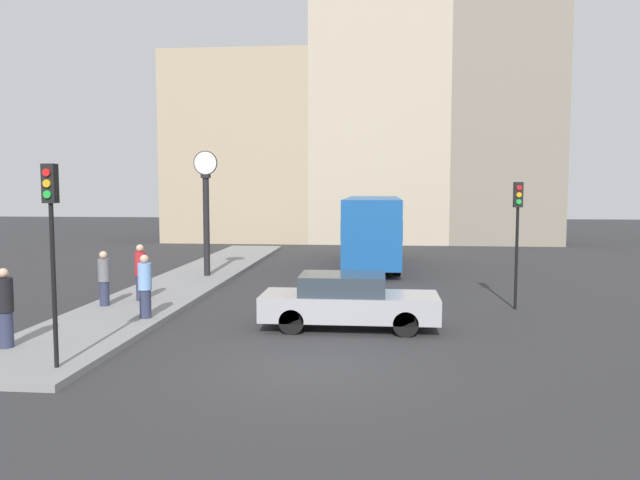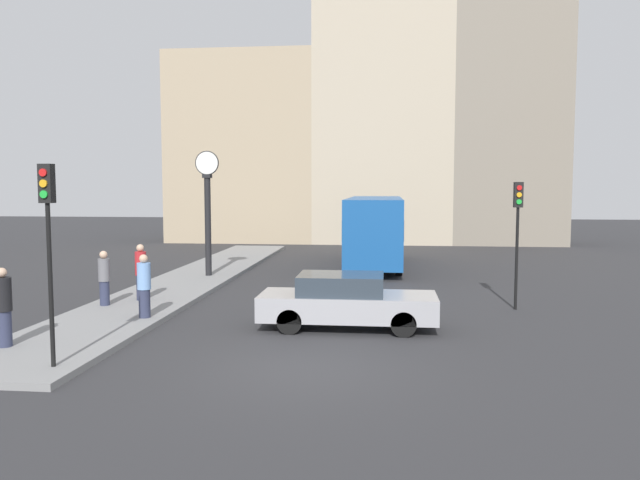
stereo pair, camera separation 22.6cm
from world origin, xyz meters
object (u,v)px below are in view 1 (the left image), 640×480
(sedan_car, at_px, (348,301))
(bus_distant, at_px, (373,228))
(pedestrian_black_jacket, at_px, (5,308))
(pedestrian_grey_jacket, at_px, (104,278))
(pedestrian_blue_stripe, at_px, (145,286))
(street_clock, at_px, (206,210))
(pedestrian_red_top, at_px, (140,272))
(traffic_light_near, at_px, (51,223))
(traffic_light_far, at_px, (518,219))

(sedan_car, height_order, bus_distant, bus_distant)
(pedestrian_black_jacket, xyz_separation_m, pedestrian_grey_jacket, (0.06, 4.88, -0.06))
(bus_distant, xyz_separation_m, pedestrian_blue_stripe, (-6.02, -12.83, -0.79))
(sedan_car, bearing_deg, street_clock, 126.78)
(sedan_car, xyz_separation_m, pedestrian_red_top, (-6.64, 2.60, 0.32))
(bus_distant, height_order, street_clock, street_clock)
(pedestrian_red_top, bearing_deg, street_clock, 84.08)
(traffic_light_near, relative_size, street_clock, 0.81)
(traffic_light_far, xyz_separation_m, pedestrian_blue_stripe, (-10.47, -3.01, -1.74))
(bus_distant, xyz_separation_m, pedestrian_grey_jacket, (-7.90, -11.27, -0.82))
(bus_distant, bearing_deg, pedestrian_black_jacket, -116.21)
(pedestrian_red_top, bearing_deg, sedan_car, -21.38)
(bus_distant, bearing_deg, pedestrian_grey_jacket, -125.01)
(pedestrian_blue_stripe, bearing_deg, sedan_car, -0.74)
(bus_distant, distance_m, pedestrian_black_jacket, 18.02)
(pedestrian_grey_jacket, height_order, pedestrian_blue_stripe, pedestrian_blue_stripe)
(sedan_car, relative_size, pedestrian_black_jacket, 2.59)
(sedan_car, relative_size, pedestrian_grey_jacket, 2.79)
(traffic_light_near, xyz_separation_m, pedestrian_grey_jacket, (-1.85, 6.24, -2.03))
(street_clock, distance_m, pedestrian_blue_stripe, 8.26)
(bus_distant, xyz_separation_m, street_clock, (-6.57, -4.78, 1.00))
(pedestrian_blue_stripe, bearing_deg, traffic_light_far, 16.01)
(traffic_light_near, bearing_deg, pedestrian_red_top, 98.66)
(traffic_light_near, distance_m, street_clock, 12.74)
(bus_distant, relative_size, pedestrian_blue_stripe, 5.44)
(bus_distant, relative_size, pedestrian_red_top, 5.34)
(street_clock, xyz_separation_m, pedestrian_blue_stripe, (0.55, -8.05, -1.78))
(traffic_light_far, distance_m, pedestrian_grey_jacket, 12.55)
(bus_distant, height_order, pedestrian_blue_stripe, bus_distant)
(street_clock, bearing_deg, pedestrian_grey_jacket, -101.54)
(traffic_light_far, bearing_deg, pedestrian_black_jacket, -152.98)
(sedan_car, xyz_separation_m, street_clock, (-6.07, 8.12, 2.08))
(traffic_light_near, height_order, pedestrian_red_top, traffic_light_near)
(bus_distant, bearing_deg, sedan_car, -92.22)
(pedestrian_red_top, xyz_separation_m, pedestrian_blue_stripe, (1.12, -2.53, -0.02))
(traffic_light_far, xyz_separation_m, pedestrian_grey_jacket, (-12.34, -1.44, -1.78))
(pedestrian_black_jacket, bearing_deg, traffic_light_far, 27.02)
(traffic_light_near, height_order, traffic_light_far, traffic_light_near)
(sedan_car, height_order, traffic_light_far, traffic_light_far)
(pedestrian_red_top, bearing_deg, pedestrian_black_jacket, -97.87)
(bus_distant, bearing_deg, street_clock, -143.95)
(street_clock, xyz_separation_m, pedestrian_grey_jacket, (-1.32, -6.49, -1.82))
(sedan_car, bearing_deg, pedestrian_black_jacket, -156.45)
(traffic_light_far, height_order, pedestrian_red_top, traffic_light_far)
(street_clock, distance_m, pedestrian_black_jacket, 11.59)
(pedestrian_blue_stripe, bearing_deg, traffic_light_near, -90.30)
(traffic_light_near, xyz_separation_m, pedestrian_blue_stripe, (0.02, 4.67, -2.00))
(traffic_light_near, bearing_deg, bus_distant, 70.95)
(traffic_light_near, distance_m, pedestrian_red_top, 7.55)
(traffic_light_far, bearing_deg, pedestrian_red_top, -177.65)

